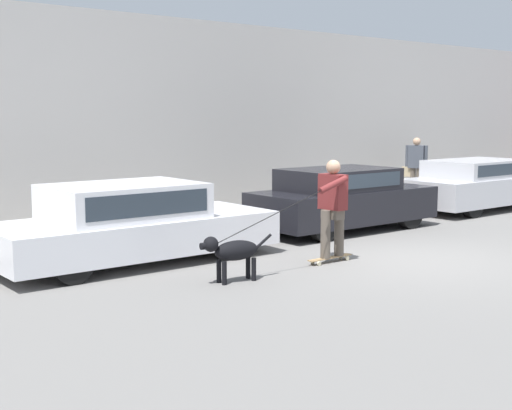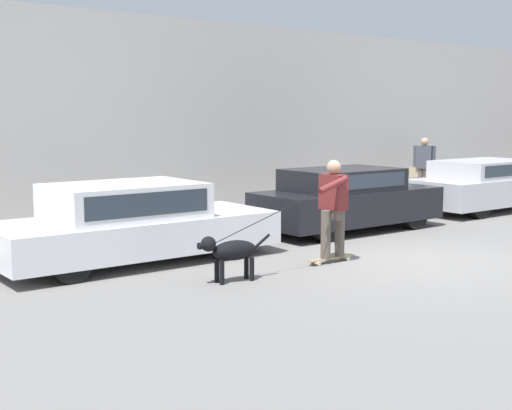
# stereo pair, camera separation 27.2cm
# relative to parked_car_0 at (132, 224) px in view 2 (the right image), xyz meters

# --- Properties ---
(ground_plane) EXTENTS (36.00, 36.00, 0.00)m
(ground_plane) POSITION_rel_parked_car_0_xyz_m (3.69, -2.75, -0.62)
(ground_plane) COLOR slate
(back_wall) EXTENTS (32.00, 0.30, 4.41)m
(back_wall) POSITION_rel_parked_car_0_xyz_m (3.69, 3.10, 1.59)
(back_wall) COLOR #B2ADA8
(back_wall) RESTS_ON ground_plane
(sidewalk_curb) EXTENTS (30.00, 1.97, 0.14)m
(sidewalk_curb) POSITION_rel_parked_car_0_xyz_m (3.69, 1.94, -0.55)
(sidewalk_curb) COLOR gray
(sidewalk_curb) RESTS_ON ground_plane
(parked_car_0) EXTENTS (4.64, 1.96, 1.29)m
(parked_car_0) POSITION_rel_parked_car_0_xyz_m (0.00, 0.00, 0.00)
(parked_car_0) COLOR black
(parked_car_0) RESTS_ON ground_plane
(parked_car_1) EXTENTS (4.04, 1.76, 1.28)m
(parked_car_1) POSITION_rel_parked_car_0_xyz_m (4.93, -0.00, 0.02)
(parked_car_1) COLOR black
(parked_car_1) RESTS_ON ground_plane
(parked_car_2) EXTENTS (4.38, 1.85, 1.25)m
(parked_car_2) POSITION_rel_parked_car_0_xyz_m (9.85, -0.00, 0.01)
(parked_car_2) COLOR black
(parked_car_2) RESTS_ON ground_plane
(dog) EXTENTS (1.16, 0.38, 0.69)m
(dog) POSITION_rel_parked_car_0_xyz_m (0.41, -2.11, -0.17)
(dog) COLOR black
(dog) RESTS_ON ground_plane
(skateboarder) EXTENTS (2.85, 0.65, 1.66)m
(skateboarder) POSITION_rel_parked_car_0_xyz_m (2.49, -2.05, 0.32)
(skateboarder) COLOR beige
(skateboarder) RESTS_ON ground_plane
(pedestrian_with_bag) EXTENTS (0.38, 0.62, 1.62)m
(pedestrian_with_bag) POSITION_rel_parked_car_0_xyz_m (9.54, 1.70, 0.42)
(pedestrian_with_bag) COLOR brown
(pedestrian_with_bag) RESTS_ON sidewalk_curb
(fire_hydrant) EXTENTS (0.18, 0.18, 0.68)m
(fire_hydrant) POSITION_rel_parked_car_0_xyz_m (7.23, 0.70, -0.26)
(fire_hydrant) COLOR red
(fire_hydrant) RESTS_ON ground_plane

